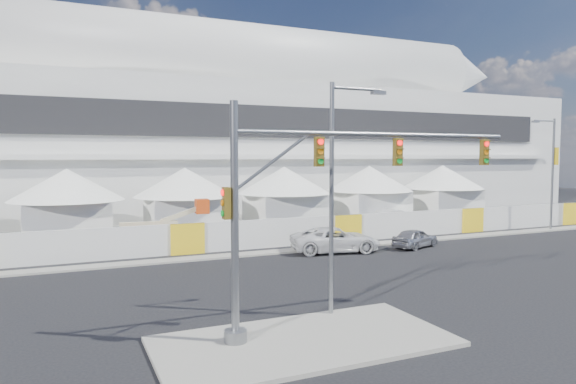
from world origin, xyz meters
name	(u,v)px	position (x,y,z in m)	size (l,w,h in m)	color
ground	(397,301)	(0.00, 0.00, 0.00)	(160.00, 160.00, 0.00)	black
median_island	(304,341)	(-6.00, -3.00, 0.07)	(10.00, 5.00, 0.15)	gray
far_curb	(508,233)	(20.00, 12.50, 0.06)	(80.00, 1.20, 0.12)	gray
stadium	(255,131)	(8.71, 41.50, 9.45)	(80.00, 24.80, 21.98)	silver
tent_row	(237,193)	(0.50, 24.00, 3.15)	(53.40, 8.40, 5.40)	white
hoarding_fence	(347,228)	(6.00, 14.50, 1.00)	(70.00, 0.25, 2.00)	silver
scaffold_tower	(513,159)	(46.00, 36.00, 6.00)	(4.40, 4.40, 12.00)	#595B60
sedan_silver	(415,238)	(8.99, 10.34, 0.67)	(3.93, 1.58, 1.34)	#9E9FA3
pickup_curb	(335,240)	(3.13, 11.16, 0.82)	(5.93, 2.73, 1.65)	silver
lot_car_a	(395,217)	(14.40, 20.29, 0.77)	(4.66, 1.62, 1.53)	silver
lot_car_c	(162,237)	(-7.02, 17.90, 0.68)	(4.69, 1.91, 1.36)	#A3A4A8
traffic_mast	(301,205)	(-5.76, -2.30, 4.66)	(11.91, 0.78, 8.00)	slate
streetlight_median	(337,182)	(-3.51, -0.80, 5.34)	(2.50, 0.25, 9.04)	slate
streetlight_curb	(551,166)	(24.76, 12.50, 5.53)	(2.82, 0.64, 9.53)	slate
boom_lift	(141,240)	(-8.74, 15.71, 0.93)	(6.89, 1.81, 3.47)	#CB4213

